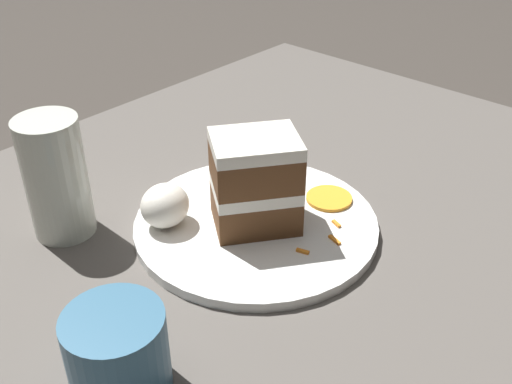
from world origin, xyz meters
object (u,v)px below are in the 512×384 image
at_px(plate, 256,224).
at_px(cake_slice, 255,182).
at_px(orange_garnish, 329,198).
at_px(cream_dollop, 165,205).
at_px(drinking_glass, 57,185).
at_px(coffee_mug, 117,352).

distance_m(plate, cake_slice, 0.06).
relative_size(plate, orange_garnish, 5.05).
xyz_separation_m(plate, orange_garnish, (-0.09, 0.04, 0.01)).
xyz_separation_m(cake_slice, cream_dollop, (0.07, -0.07, -0.03)).
xyz_separation_m(plate, drinking_glass, (0.15, -0.16, 0.05)).
height_order(cake_slice, cream_dollop, cake_slice).
relative_size(cream_dollop, coffee_mug, 0.69).
bearing_deg(coffee_mug, plate, -164.01).
height_order(plate, cake_slice, cake_slice).
relative_size(orange_garnish, coffee_mug, 0.67).
distance_m(cream_dollop, coffee_mug, 0.22).
relative_size(cake_slice, cream_dollop, 2.08).
bearing_deg(cake_slice, coffee_mug, -37.87).
bearing_deg(orange_garnish, coffee_mug, 5.52).
distance_m(cake_slice, cream_dollop, 0.10).
bearing_deg(plate, coffee_mug, 15.99).
bearing_deg(orange_garnish, drinking_glass, -39.64).
bearing_deg(cream_dollop, cake_slice, 133.57).
relative_size(plate, drinking_glass, 1.99).
distance_m(cream_dollop, drinking_glass, 0.12).
height_order(orange_garnish, coffee_mug, coffee_mug).
distance_m(orange_garnish, drinking_glass, 0.31).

